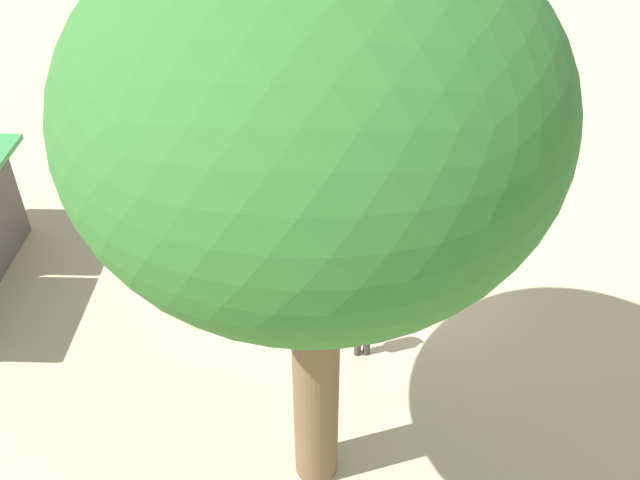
{
  "coord_description": "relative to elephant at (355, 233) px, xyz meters",
  "views": [
    {
      "loc": [
        -12.11,
        1.0,
        10.26
      ],
      "look_at": [
        0.02,
        1.37,
        0.8
      ],
      "focal_mm": 39.15,
      "sensor_mm": 36.0,
      "label": 1
    }
  ],
  "objects": [
    {
      "name": "picnic_table_near",
      "position": [
        5.17,
        -2.8,
        -0.29
      ],
      "size": [
        2.1,
        2.1,
        0.78
      ],
      "rotation": [
        0.0,
        0.0,
        4.02
      ],
      "color": "#9E7A51",
      "rests_on": "ground_plane"
    },
    {
      "name": "shade_tree_main",
      "position": [
        -5.38,
        0.67,
        5.78
      ],
      "size": [
        6.06,
        5.55,
        8.87
      ],
      "color": "brown",
      "rests_on": "ground_plane"
    },
    {
      "name": "elephant",
      "position": [
        0.0,
        0.0,
        0.0
      ],
      "size": [
        1.86,
        1.83,
        1.37
      ],
      "rotation": [
        0.0,
        0.0,
        5.54
      ],
      "color": "gray",
      "rests_on": "ground_plane"
    },
    {
      "name": "picnic_table_far",
      "position": [
        4.67,
        2.75,
        -0.29
      ],
      "size": [
        1.51,
        1.49,
        0.78
      ],
      "rotation": [
        0.0,
        0.0,
        3.14
      ],
      "color": "olive",
      "rests_on": "ground_plane"
    },
    {
      "name": "person_handler",
      "position": [
        -2.78,
        -0.14,
        0.07
      ],
      "size": [
        0.32,
        0.51,
        1.62
      ],
      "rotation": [
        0.0,
        0.0,
        0.11
      ],
      "color": "#3F3833",
      "rests_on": "ground_plane"
    },
    {
      "name": "feed_bucket",
      "position": [
        0.09,
        2.44,
        -0.72
      ],
      "size": [
        0.36,
        0.36,
        0.32
      ],
      "primitive_type": "cylinder",
      "color": "gray",
      "rests_on": "ground_plane"
    },
    {
      "name": "wooden_bench",
      "position": [
        2.44,
        -0.66,
        -0.41
      ],
      "size": [
        1.44,
        0.6,
        0.88
      ],
      "rotation": [
        0.0,
        0.0,
        3.28
      ],
      "color": "olive",
      "rests_on": "ground_plane"
    },
    {
      "name": "ground_plane",
      "position": [
        -0.2,
        -0.61,
        -0.88
      ],
      "size": [
        60.0,
        60.0,
        0.0
      ],
      "primitive_type": "plane",
      "color": "tan"
    }
  ]
}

